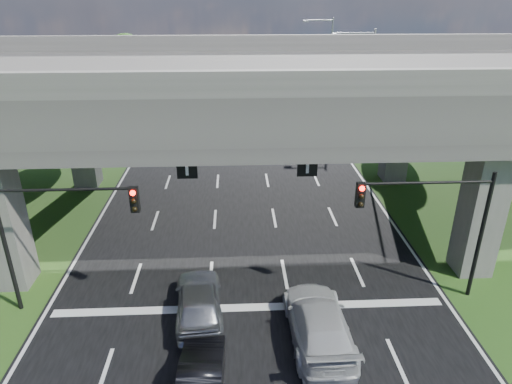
{
  "coord_description": "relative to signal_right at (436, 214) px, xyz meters",
  "views": [
    {
      "loc": [
        -0.51,
        -12.66,
        12.76
      ],
      "look_at": [
        0.53,
        8.62,
        3.28
      ],
      "focal_mm": 32.0,
      "sensor_mm": 36.0,
      "label": 1
    }
  ],
  "objects": [
    {
      "name": "ground",
      "position": [
        -7.82,
        -3.94,
        -4.19
      ],
      "size": [
        160.0,
        160.0,
        0.0
      ],
      "primitive_type": "plane",
      "color": "#214A18",
      "rests_on": "ground"
    },
    {
      "name": "road",
      "position": [
        -7.82,
        6.06,
        -4.17
      ],
      "size": [
        18.0,
        120.0,
        0.03
      ],
      "primitive_type": "cube",
      "color": "black",
      "rests_on": "ground"
    },
    {
      "name": "overpass",
      "position": [
        -7.82,
        8.06,
        3.73
      ],
      "size": [
        80.0,
        15.0,
        10.0
      ],
      "color": "#383533",
      "rests_on": "ground"
    },
    {
      "name": "signal_right",
      "position": [
        0.0,
        0.0,
        0.0
      ],
      "size": [
        5.76,
        0.54,
        6.0
      ],
      "color": "black",
      "rests_on": "ground"
    },
    {
      "name": "signal_left",
      "position": [
        -15.65,
        0.0,
        0.0
      ],
      "size": [
        5.76,
        0.54,
        6.0
      ],
      "color": "black",
      "rests_on": "ground"
    },
    {
      "name": "streetlight_far",
      "position": [
        2.27,
        20.06,
        1.66
      ],
      "size": [
        3.38,
        0.25,
        10.0
      ],
      "color": "gray",
      "rests_on": "ground"
    },
    {
      "name": "streetlight_beyond",
      "position": [
        2.27,
        36.06,
        1.66
      ],
      "size": [
        3.38,
        0.25,
        10.0
      ],
      "color": "gray",
      "rests_on": "ground"
    },
    {
      "name": "tree_left_near",
      "position": [
        -21.78,
        22.06,
        0.63
      ],
      "size": [
        4.5,
        4.5,
        7.8
      ],
      "color": "black",
      "rests_on": "ground"
    },
    {
      "name": "tree_left_mid",
      "position": [
        -24.78,
        30.06,
        -0.01
      ],
      "size": [
        3.91,
        3.9,
        6.76
      ],
      "color": "black",
      "rests_on": "ground"
    },
    {
      "name": "tree_left_far",
      "position": [
        -20.78,
        38.06,
        0.95
      ],
      "size": [
        4.8,
        4.8,
        8.32
      ],
      "color": "black",
      "rests_on": "ground"
    },
    {
      "name": "tree_right_near",
      "position": [
        5.22,
        24.06,
        0.31
      ],
      "size": [
        4.2,
        4.2,
        7.28
      ],
      "color": "black",
      "rests_on": "ground"
    },
    {
      "name": "tree_right_mid",
      "position": [
        8.22,
        32.06,
        -0.01
      ],
      "size": [
        3.91,
        3.9,
        6.76
      ],
      "color": "black",
      "rests_on": "ground"
    },
    {
      "name": "tree_right_far",
      "position": [
        4.22,
        40.06,
        0.63
      ],
      "size": [
        4.5,
        4.5,
        7.8
      ],
      "color": "black",
      "rests_on": "ground"
    },
    {
      "name": "car_silver",
      "position": [
        -9.96,
        -0.94,
        -3.34
      ],
      "size": [
        2.3,
        4.93,
        1.63
      ],
      "primitive_type": "imported",
      "rotation": [
        0.0,
        0.0,
        3.22
      ],
      "color": "#97999E",
      "rests_on": "road"
    },
    {
      "name": "car_dark",
      "position": [
        -9.62,
        -5.01,
        -3.45
      ],
      "size": [
        1.54,
        4.29,
        1.41
      ],
      "primitive_type": "imported",
      "rotation": [
        0.0,
        0.0,
        3.13
      ],
      "color": "black",
      "rests_on": "road"
    },
    {
      "name": "car_white",
      "position": [
        -5.2,
        -2.57,
        -3.34
      ],
      "size": [
        2.4,
        5.67,
        1.63
      ],
      "primitive_type": "imported",
      "rotation": [
        0.0,
        0.0,
        3.16
      ],
      "color": "#B7B7B7",
      "rests_on": "road"
    }
  ]
}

